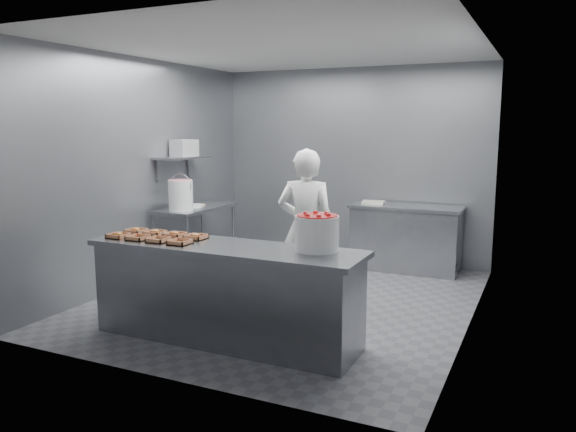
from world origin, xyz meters
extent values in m
plane|color=#4C4C51|center=(0.00, 0.00, 0.00)|extent=(4.50, 4.50, 0.00)
plane|color=white|center=(0.00, 0.00, 2.80)|extent=(4.50, 4.50, 0.00)
cube|color=slate|center=(0.00, 2.25, 1.40)|extent=(4.00, 0.04, 2.80)
cube|color=slate|center=(-2.00, 0.00, 1.40)|extent=(0.04, 4.50, 2.80)
cube|color=slate|center=(2.00, 0.00, 1.40)|extent=(0.04, 4.50, 2.80)
cube|color=slate|center=(0.00, -1.35, 0.88)|extent=(2.60, 0.70, 0.05)
cube|color=slate|center=(0.00, -1.35, 0.42)|extent=(2.50, 0.64, 0.85)
cube|color=slate|center=(-1.65, 0.60, 0.88)|extent=(0.60, 1.20, 0.04)
cube|color=slate|center=(-1.65, 0.60, 0.20)|extent=(0.56, 1.15, 0.03)
cylinder|color=slate|center=(-1.91, 0.04, 0.44)|extent=(0.04, 0.04, 0.88)
cylinder|color=slate|center=(-1.39, 0.04, 0.44)|extent=(0.04, 0.04, 0.88)
cylinder|color=slate|center=(-1.91, 1.16, 0.44)|extent=(0.04, 0.04, 0.88)
cylinder|color=slate|center=(-1.39, 1.16, 0.44)|extent=(0.04, 0.04, 0.88)
cube|color=slate|center=(0.90, 1.90, 0.88)|extent=(1.50, 0.60, 0.05)
cube|color=slate|center=(0.90, 1.90, 0.42)|extent=(1.44, 0.55, 0.85)
cube|color=slate|center=(-1.82, 0.60, 1.55)|extent=(0.35, 0.90, 0.03)
cube|color=tan|center=(-1.11, -1.48, 0.92)|extent=(0.18, 0.18, 0.04)
cube|color=white|center=(-1.07, -1.46, 0.91)|extent=(0.10, 0.06, 0.00)
ellipsoid|color=#B46E2D|center=(-1.12, -1.48, 0.93)|extent=(0.10, 0.10, 0.05)
cube|color=tan|center=(-0.87, -1.48, 0.92)|extent=(0.18, 0.18, 0.04)
cube|color=white|center=(-0.83, -1.46, 0.91)|extent=(0.10, 0.06, 0.00)
cube|color=tan|center=(-0.63, -1.48, 0.92)|extent=(0.18, 0.18, 0.04)
cube|color=white|center=(-0.59, -1.46, 0.91)|extent=(0.10, 0.06, 0.00)
cube|color=tan|center=(-0.39, -1.48, 0.92)|extent=(0.18, 0.18, 0.04)
cube|color=white|center=(-0.35, -1.46, 0.91)|extent=(0.10, 0.06, 0.00)
cube|color=tan|center=(-1.11, -1.22, 0.92)|extent=(0.18, 0.18, 0.04)
cube|color=white|center=(-1.07, -1.21, 0.91)|extent=(0.10, 0.06, 0.00)
ellipsoid|color=#B46E2D|center=(-1.12, -1.22, 0.93)|extent=(0.10, 0.10, 0.05)
cube|color=tan|center=(-0.87, -1.22, 0.92)|extent=(0.18, 0.18, 0.04)
cube|color=white|center=(-0.83, -1.21, 0.91)|extent=(0.10, 0.06, 0.00)
ellipsoid|color=#B46E2D|center=(-0.88, -1.22, 0.93)|extent=(0.10, 0.10, 0.05)
cube|color=tan|center=(-0.63, -1.22, 0.92)|extent=(0.18, 0.18, 0.04)
cube|color=white|center=(-0.59, -1.21, 0.91)|extent=(0.10, 0.06, 0.00)
ellipsoid|color=#B46E2D|center=(-0.64, -1.22, 0.93)|extent=(0.10, 0.10, 0.05)
cube|color=tan|center=(-0.39, -1.22, 0.92)|extent=(0.18, 0.18, 0.04)
cube|color=white|center=(-0.35, -1.21, 0.91)|extent=(0.10, 0.06, 0.00)
ellipsoid|color=#B46E2D|center=(-0.40, -1.22, 0.93)|extent=(0.10, 0.10, 0.05)
imported|color=white|center=(0.26, -0.09, 0.87)|extent=(0.70, 0.53, 1.73)
cylinder|color=white|center=(0.84, -1.20, 1.05)|extent=(0.38, 0.38, 0.30)
cylinder|color=red|center=(0.84, -1.20, 1.19)|extent=(0.36, 0.36, 0.04)
cylinder|color=white|center=(-1.61, 0.24, 1.09)|extent=(0.31, 0.31, 0.39)
cylinder|color=pink|center=(-1.61, 0.24, 1.28)|extent=(0.29, 0.29, 0.02)
torus|color=slate|center=(-1.61, 0.24, 1.21)|extent=(0.32, 0.01, 0.32)
cylinder|color=white|center=(-1.69, 0.54, 0.91)|extent=(0.40, 0.40, 0.03)
cube|color=#CCB28C|center=(-1.66, 0.68, 0.91)|extent=(0.16, 0.14, 0.02)
cube|color=gray|center=(-1.82, 0.64, 1.68)|extent=(0.31, 0.34, 0.22)
cube|color=silver|center=(0.44, 1.90, 0.92)|extent=(0.32, 0.25, 0.04)
camera|label=1|loc=(2.62, -5.62, 1.97)|focal=35.00mm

